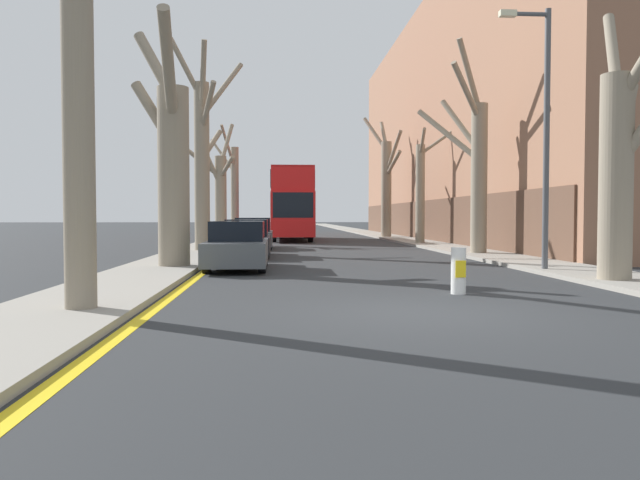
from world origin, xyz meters
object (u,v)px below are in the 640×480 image
at_px(street_tree_left_0, 77,32).
at_px(parked_car_2, 253,234).
at_px(street_tree_left_3, 220,193).
at_px(street_tree_right_3, 386,183).
at_px(street_tree_left_2, 203,154).
at_px(street_tree_right_0, 620,160).
at_px(parked_car_1, 247,239).
at_px(street_tree_left_4, 234,187).
at_px(lamp_post, 543,125).
at_px(street_tree_left_1, 172,162).
at_px(street_tree_right_1, 475,166).
at_px(traffic_bollard, 458,271).
at_px(parked_car_0, 238,246).
at_px(street_tree_right_2, 421,189).
at_px(double_decker_bus, 291,201).

relative_size(street_tree_left_0, parked_car_2, 2.15).
relative_size(street_tree_left_3, street_tree_right_3, 0.78).
xyz_separation_m(street_tree_left_2, parked_car_2, (1.95, 3.05, -3.44)).
height_order(street_tree_right_0, parked_car_1, street_tree_right_0).
bearing_deg(street_tree_right_3, street_tree_left_4, -175.35).
xyz_separation_m(street_tree_right_0, lamp_post, (-0.55, 2.85, 1.19)).
height_order(street_tree_left_1, street_tree_right_1, street_tree_right_1).
height_order(parked_car_1, traffic_bollard, parked_car_1).
distance_m(street_tree_right_1, street_tree_right_3, 19.11).
xyz_separation_m(street_tree_left_0, street_tree_left_3, (-0.08, 24.22, -1.54)).
bearing_deg(street_tree_right_1, parked_car_1, -179.82).
xyz_separation_m(street_tree_right_0, street_tree_right_1, (0.02, 10.27, 0.70)).
bearing_deg(street_tree_left_2, parked_car_0, -76.68).
distance_m(street_tree_right_0, street_tree_right_2, 19.45).
distance_m(street_tree_right_2, parked_car_1, 12.96).
relative_size(street_tree_left_0, lamp_post, 1.31).
height_order(street_tree_left_0, street_tree_right_1, street_tree_left_0).
distance_m(street_tree_left_3, traffic_bollard, 23.14).
height_order(street_tree_right_2, parked_car_1, street_tree_right_2).
height_order(street_tree_left_0, parked_car_1, street_tree_left_0).
distance_m(street_tree_left_3, street_tree_left_4, 7.93).
relative_size(parked_car_2, traffic_bollard, 4.65).
height_order(parked_car_1, parked_car_2, parked_car_2).
bearing_deg(street_tree_right_2, parked_car_2, -158.52).
bearing_deg(lamp_post, street_tree_right_2, 87.96).
height_order(street_tree_right_3, double_decker_bus, street_tree_right_3).
bearing_deg(street_tree_left_3, street_tree_left_4, 88.64).
xyz_separation_m(street_tree_left_3, street_tree_right_1, (10.75, -10.36, 0.66)).
distance_m(street_tree_right_0, parked_car_1, 13.65).
bearing_deg(lamp_post, street_tree_right_0, -79.17).
xyz_separation_m(street_tree_right_0, street_tree_right_3, (-0.12, 29.37, 1.09)).
xyz_separation_m(street_tree_right_3, parked_car_0, (-8.65, -24.68, -3.21)).
distance_m(parked_car_0, parked_car_1, 5.55).
bearing_deg(double_decker_bus, parked_car_2, -100.69).
xyz_separation_m(street_tree_left_4, street_tree_right_1, (10.56, -18.26, 0.00)).
distance_m(street_tree_left_2, street_tree_right_3, 19.56).
height_order(street_tree_left_1, street_tree_right_3, street_tree_right_3).
bearing_deg(double_decker_bus, street_tree_right_3, 22.43).
bearing_deg(street_tree_left_0, parked_car_2, 84.53).
height_order(street_tree_left_2, parked_car_2, street_tree_left_2).
distance_m(parked_car_0, traffic_bollard, 7.71).
relative_size(street_tree_right_0, street_tree_right_2, 0.98).
relative_size(parked_car_1, lamp_post, 0.64).
relative_size(street_tree_left_4, traffic_bollard, 8.03).
relative_size(street_tree_left_2, traffic_bollard, 9.54).
height_order(street_tree_left_3, street_tree_right_1, street_tree_right_1).
xyz_separation_m(street_tree_right_0, parked_car_2, (-8.77, 15.98, -2.09)).
bearing_deg(street_tree_right_3, street_tree_right_0, -89.77).
bearing_deg(street_tree_right_3, street_tree_left_1, -112.96).
bearing_deg(street_tree_right_0, parked_car_0, 151.86).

